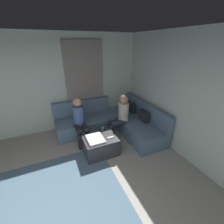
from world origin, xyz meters
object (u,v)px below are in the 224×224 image
person_on_couch_back (120,115)px  person_on_couch_side (80,119)px  coffee_mug (103,128)px  ottoman (99,143)px  game_remote (110,138)px  sectional_couch (113,122)px

person_on_couch_back → person_on_couch_side: (-0.17, -1.07, 0.00)m
coffee_mug → person_on_couch_back: size_ratio=0.08×
ottoman → game_remote: 0.36m
ottoman → coffee_mug: coffee_mug is taller
coffee_mug → person_on_couch_side: 0.63m
sectional_couch → coffee_mug: 0.75m
sectional_couch → person_on_couch_back: person_on_couch_back is taller
coffee_mug → game_remote: bearing=5.7°
ottoman → game_remote: game_remote is taller
ottoman → person_on_couch_side: 0.79m
person_on_couch_side → coffee_mug: bearing=144.5°
ottoman → person_on_couch_back: bearing=117.6°
coffee_mug → person_on_couch_side: (-0.35, -0.49, 0.19)m
person_on_couch_back → ottoman: bearing=117.6°
sectional_couch → game_remote: sectional_couch is taller
game_remote → person_on_couch_side: bearing=-144.8°
ottoman → person_on_couch_back: 0.97m
coffee_mug → game_remote: coffee_mug is taller
game_remote → person_on_couch_back: 0.82m
ottoman → person_on_couch_side: person_on_couch_side is taller
coffee_mug → game_remote: (0.40, 0.04, -0.04)m
person_on_couch_back → person_on_couch_side: 1.08m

